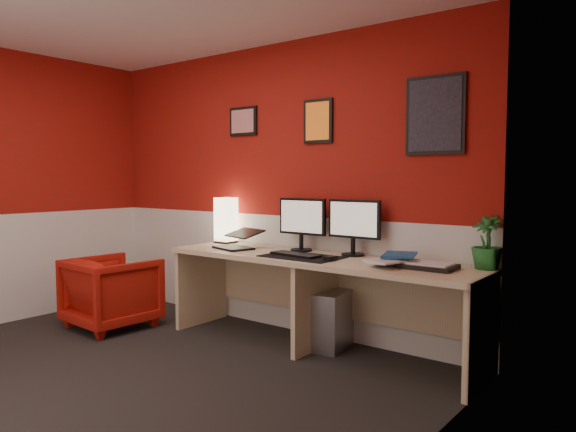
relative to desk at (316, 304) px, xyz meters
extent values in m
cube|color=black|center=(-0.72, -1.41, -0.36)|extent=(4.00, 3.50, 0.01)
cube|color=#9A150D|center=(-0.72, 0.34, 0.89)|extent=(4.00, 0.01, 2.50)
cube|color=#9A150D|center=(1.28, -1.41, 0.89)|extent=(0.01, 3.50, 2.50)
cube|color=silver|center=(-0.72, 0.34, 0.14)|extent=(4.00, 0.01, 1.00)
cube|color=silver|center=(1.28, -1.41, 0.14)|extent=(0.01, 3.50, 1.00)
cube|color=tan|center=(0.00, 0.00, 0.00)|extent=(2.60, 0.65, 0.73)
cube|color=#FFE5B2|center=(-1.16, 0.21, 0.56)|extent=(0.16, 0.16, 0.40)
cube|color=black|center=(-0.81, -0.06, 0.47)|extent=(0.38, 0.31, 0.22)
cube|color=black|center=(-0.28, 0.20, 0.66)|extent=(0.45, 0.06, 0.58)
cube|color=black|center=(0.19, 0.23, 0.66)|extent=(0.45, 0.06, 0.58)
cube|color=black|center=(-0.08, -0.08, 0.37)|extent=(0.60, 0.38, 0.01)
cube|color=black|center=(-0.14, -0.08, 0.38)|extent=(0.43, 0.18, 0.02)
cube|color=black|center=(0.20, -0.10, 0.39)|extent=(0.07, 0.11, 0.03)
imported|color=#1E508C|center=(0.51, 0.02, 0.38)|extent=(0.29, 0.34, 0.03)
imported|color=silver|center=(0.56, -0.04, 0.40)|extent=(0.30, 0.36, 0.02)
imported|color=#1E508C|center=(0.57, 0.01, 0.43)|extent=(0.30, 0.35, 0.03)
cube|color=black|center=(0.90, 0.02, 0.38)|extent=(0.35, 0.26, 0.03)
imported|color=#19591E|center=(1.21, 0.23, 0.54)|extent=(0.24, 0.24, 0.36)
cube|color=#99999E|center=(0.08, 0.14, -0.14)|extent=(0.28, 0.48, 0.45)
imported|color=#AA1A10|center=(-1.81, -0.58, -0.05)|extent=(0.71, 0.73, 0.63)
cube|color=red|center=(-1.04, 0.33, 1.49)|extent=(0.32, 0.02, 0.26)
cube|color=orange|center=(-0.21, 0.33, 1.44)|extent=(0.28, 0.02, 0.36)
cube|color=black|center=(0.80, 0.33, 1.42)|extent=(0.44, 0.02, 0.56)
camera|label=1|loc=(2.33, -3.38, 0.98)|focal=33.69mm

